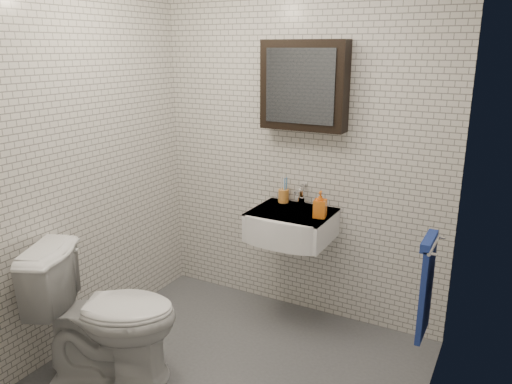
# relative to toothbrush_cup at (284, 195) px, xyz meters

# --- Properties ---
(ground) EXTENTS (2.20, 2.00, 0.01)m
(ground) POSITION_rel_toothbrush_cup_xyz_m (0.09, -0.94, -0.90)
(ground) COLOR #4D5055
(ground) RESTS_ON ground
(room_shell) EXTENTS (2.22, 2.02, 2.51)m
(room_shell) POSITION_rel_toothbrush_cup_xyz_m (0.09, -0.94, 0.56)
(room_shell) COLOR silver
(room_shell) RESTS_ON ground
(washbasin) EXTENTS (0.55, 0.50, 0.20)m
(washbasin) POSITION_rel_toothbrush_cup_xyz_m (0.14, -0.21, -0.15)
(washbasin) COLOR white
(washbasin) RESTS_ON room_shell
(faucet) EXTENTS (0.06, 0.20, 0.15)m
(faucet) POSITION_rel_toothbrush_cup_xyz_m (0.14, -0.01, 0.01)
(faucet) COLOR silver
(faucet) RESTS_ON washbasin
(mirror_cabinet) EXTENTS (0.60, 0.15, 0.60)m
(mirror_cabinet) POSITION_rel_toothbrush_cup_xyz_m (0.14, -0.01, 0.80)
(mirror_cabinet) COLOR black
(mirror_cabinet) RESTS_ON room_shell
(towel_rail) EXTENTS (0.09, 0.30, 0.58)m
(towel_rail) POSITION_rel_toothbrush_cup_xyz_m (1.14, -0.59, -0.18)
(towel_rail) COLOR silver
(towel_rail) RESTS_ON room_shell
(toothbrush_cup) EXTENTS (0.09, 0.09, 0.21)m
(toothbrush_cup) POSITION_rel_toothbrush_cup_xyz_m (0.00, 0.00, 0.00)
(toothbrush_cup) COLOR orange
(toothbrush_cup) RESTS_ON washbasin
(soap_bottle) EXTENTS (0.09, 0.10, 0.18)m
(soap_bottle) POSITION_rel_toothbrush_cup_xyz_m (0.36, -0.19, 0.04)
(soap_bottle) COLOR orange
(soap_bottle) RESTS_ON washbasin
(toilet) EXTENTS (0.95, 0.77, 0.85)m
(toilet) POSITION_rel_toothbrush_cup_xyz_m (-0.55, -1.28, -0.48)
(toilet) COLOR white
(toilet) RESTS_ON ground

